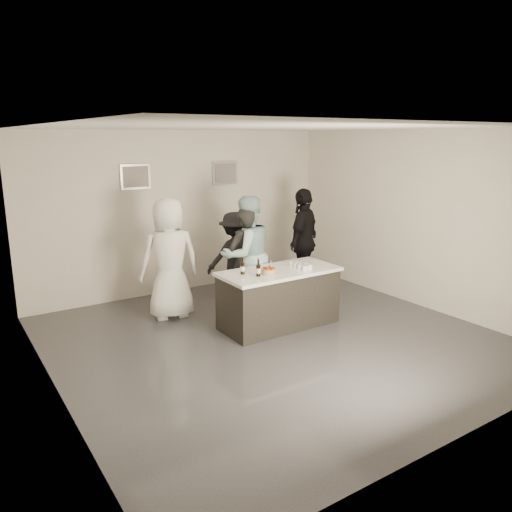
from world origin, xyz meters
The scene contains 19 objects.
floor centered at (0.00, 0.00, 0.00)m, with size 6.00×6.00×0.00m, color #3D3D42.
ceiling centered at (0.00, 0.00, 3.00)m, with size 6.00×6.00×0.00m, color white.
wall_back centered at (0.00, 3.00, 1.50)m, with size 6.00×0.04×3.00m, color silver.
wall_front centered at (0.00, -3.00, 1.50)m, with size 6.00×0.04×3.00m, color silver.
wall_left centered at (-3.00, 0.00, 1.50)m, with size 0.04×6.00×3.00m, color silver.
wall_right centered at (3.00, 0.00, 1.50)m, with size 0.04×6.00×3.00m, color silver.
picture_left centered at (-0.90, 2.97, 2.20)m, with size 0.54×0.04×0.44m, color #B2B2B7.
picture_right centered at (0.90, 2.97, 2.20)m, with size 0.54×0.04×0.44m, color #B2B2B7.
bar_counter centered at (0.37, 0.42, 0.45)m, with size 1.86×0.86×0.90m, color white.
cake centered at (0.10, 0.32, 0.94)m, with size 0.21×0.21×0.07m, color orange.
beer_bottle_a centered at (-0.23, 0.52, 1.03)m, with size 0.07×0.07×0.26m, color black.
beer_bottle_b centered at (-0.10, 0.29, 1.03)m, with size 0.07×0.07×0.26m, color black.
tumbler_cluster centered at (0.72, 0.34, 0.94)m, with size 0.19×0.40×0.08m, color gold.
candles centered at (0.03, 0.13, 0.90)m, with size 0.24×0.08×0.01m, color pink.
person_main_black centered at (0.23, 1.21, 0.89)m, with size 0.65×0.42×1.77m, color black.
person_main_blue centered at (0.32, 1.27, 0.98)m, with size 0.95×0.74×1.95m, color #9FC9D0.
person_guest_left centered at (-0.87, 1.70, 0.98)m, with size 0.96×0.63×1.97m, color white.
person_guest_right centered at (1.81, 1.63, 0.98)m, with size 1.15×0.48×1.96m, color black.
person_guest_back centered at (0.51, 1.97, 0.79)m, with size 1.03×0.59×1.59m, color black.
Camera 1 is at (-3.97, -5.53, 2.88)m, focal length 35.00 mm.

